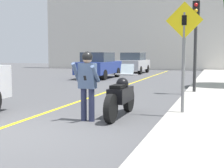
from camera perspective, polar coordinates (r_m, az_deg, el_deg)
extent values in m
plane|color=#4C4C4F|center=(6.54, -17.49, -8.84)|extent=(80.00, 80.00, 0.00)
cube|color=yellow|center=(12.03, -2.78, -2.05)|extent=(0.12, 36.00, 0.01)
cube|color=beige|center=(31.44, 11.96, 10.49)|extent=(28.00, 1.20, 8.72)
cylinder|color=black|center=(7.19, -0.21, -4.52)|extent=(0.14, 0.68, 0.68)
cylinder|color=black|center=(8.62, 3.08, -2.83)|extent=(0.14, 0.68, 0.68)
cube|color=black|center=(7.87, 1.59, -1.95)|extent=(0.40, 1.05, 0.36)
sphere|color=black|center=(7.97, 1.90, 0.03)|extent=(0.32, 0.32, 0.32)
cube|color=black|center=(7.62, 1.06, -0.53)|extent=(0.28, 0.48, 0.10)
cylinder|color=silver|center=(8.32, 2.66, 1.78)|extent=(0.62, 0.03, 0.03)
cube|color=silver|center=(8.38, 2.79, 2.63)|extent=(0.36, 0.12, 0.31)
cylinder|color=#282D4C|center=(7.47, -5.18, -3.76)|extent=(0.14, 0.14, 0.78)
cylinder|color=#282D4C|center=(7.39, -3.76, -3.85)|extent=(0.14, 0.14, 0.78)
cube|color=slate|center=(7.35, -4.51, 1.50)|extent=(0.40, 0.22, 0.60)
cylinder|color=slate|center=(7.35, -6.62, 2.18)|extent=(0.09, 0.36, 0.47)
cylinder|color=slate|center=(7.14, -3.05, 1.87)|extent=(0.09, 0.42, 0.42)
sphere|color=tan|center=(7.33, -4.54, 4.58)|extent=(0.22, 0.22, 0.22)
sphere|color=black|center=(7.33, -4.54, 4.96)|extent=(0.25, 0.25, 0.25)
cube|color=black|center=(7.07, -4.96, 1.09)|extent=(0.06, 0.05, 0.11)
cylinder|color=slate|center=(7.95, 12.93, 3.75)|extent=(0.08, 0.08, 2.48)
cube|color=yellow|center=(7.97, 13.08, 11.29)|extent=(0.91, 0.02, 0.91)
cube|color=black|center=(7.96, 13.07, 11.30)|extent=(0.12, 0.01, 0.24)
cylinder|color=#2D2D30|center=(12.49, 14.98, 6.57)|extent=(0.12, 0.12, 3.46)
cube|color=black|center=(12.57, 15.14, 12.74)|extent=(0.26, 0.22, 0.76)
sphere|color=red|center=(12.48, 15.13, 13.82)|extent=(0.14, 0.14, 0.14)
sphere|color=gold|center=(12.45, 15.10, 12.81)|extent=(0.14, 0.14, 0.14)
sphere|color=green|center=(12.42, 15.07, 11.81)|extent=(0.14, 0.14, 0.14)
cylinder|color=black|center=(21.87, -3.18, 2.21)|extent=(0.22, 0.64, 0.64)
cylinder|color=black|center=(21.31, 0.96, 2.13)|extent=(0.22, 0.64, 0.64)
cylinder|color=black|center=(19.49, -6.04, 1.78)|extent=(0.22, 0.64, 0.64)
cylinder|color=black|center=(18.85, -1.46, 1.68)|extent=(0.22, 0.64, 0.64)
cube|color=navy|center=(20.34, -2.39, 3.04)|extent=(1.80, 4.20, 0.76)
cube|color=#38424C|center=(20.17, -2.57, 4.95)|extent=(1.58, 2.18, 0.60)
cylinder|color=black|center=(27.07, 3.02, 2.86)|extent=(0.22, 0.64, 0.64)
cylinder|color=black|center=(26.67, 6.45, 2.79)|extent=(0.22, 0.64, 0.64)
cylinder|color=black|center=(24.57, 1.37, 2.59)|extent=(0.22, 0.64, 0.64)
cylinder|color=black|center=(24.13, 5.13, 2.51)|extent=(0.22, 0.64, 0.64)
cube|color=silver|center=(25.58, 4.02, 3.55)|extent=(1.80, 4.20, 0.76)
cube|color=#38424C|center=(25.40, 3.94, 5.07)|extent=(1.58, 2.18, 0.60)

